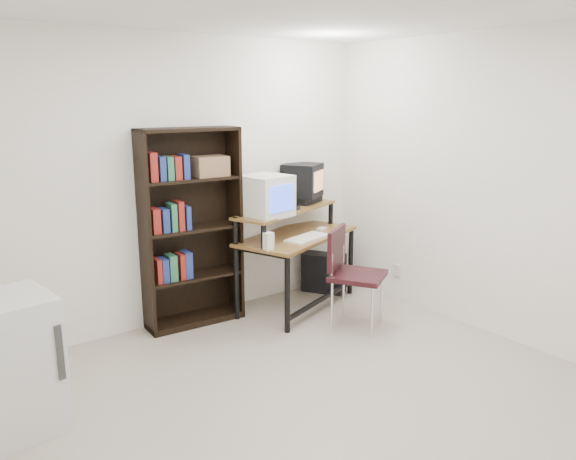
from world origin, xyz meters
TOP-DOWN VIEW (x-y plane):
  - floor at (0.00, 0.00)m, footprint 4.00×4.00m
  - ceiling at (0.00, 0.00)m, footprint 4.00×4.00m
  - back_wall at (0.00, 2.00)m, footprint 4.00×0.01m
  - right_wall at (2.00, 0.00)m, footprint 0.01×4.00m
  - computer_desk at (1.02, 1.62)m, footprint 1.44×1.05m
  - crt_monitor at (0.66, 1.60)m, footprint 0.47×0.47m
  - vcr at (1.33, 1.88)m, footprint 0.43×0.37m
  - crt_tv at (1.30, 1.87)m, footprint 0.49×0.48m
  - cd_spindle at (1.03, 1.64)m, footprint 0.15×0.15m
  - keyboard at (1.00, 1.41)m, footprint 0.51×0.32m
  - mousepad at (1.36, 1.61)m, footprint 0.27×0.25m
  - mouse at (1.35, 1.61)m, footprint 0.11×0.09m
  - desk_speaker at (0.49, 1.32)m, footprint 0.09×0.08m
  - pc_tower at (1.51, 1.76)m, footprint 0.41×0.49m
  - school_chair at (1.09, 0.91)m, footprint 0.62×0.62m
  - bookshelf at (-0.00, 1.86)m, footprint 0.92×0.36m
  - mini_fridge at (-1.72, 0.95)m, footprint 0.57×0.57m
  - wall_outlet at (1.99, 1.15)m, footprint 0.02×0.08m

SIDE VIEW (x-z plane):
  - floor at x=0.00m, z-range -0.01..0.00m
  - pc_tower at x=1.51m, z-range 0.00..0.42m
  - wall_outlet at x=1.99m, z-range 0.24..0.36m
  - mini_fridge at x=-1.72m, z-range 0.00..0.88m
  - school_chair at x=1.09m, z-range 0.11..1.02m
  - computer_desk at x=1.02m, z-range 0.21..1.19m
  - mousepad at x=1.36m, z-range 0.72..0.73m
  - keyboard at x=1.00m, z-range 0.72..0.75m
  - mouse at x=1.35m, z-range 0.73..0.76m
  - desk_speaker at x=0.49m, z-range 0.72..0.89m
  - bookshelf at x=0.00m, z-range 0.02..1.82m
  - cd_spindle at x=1.03m, z-range 0.97..1.02m
  - vcr at x=1.33m, z-range 0.97..1.05m
  - crt_monitor at x=0.66m, z-range 0.97..1.35m
  - crt_tv at x=1.30m, z-range 1.05..1.39m
  - back_wall at x=0.00m, z-range 0.00..2.60m
  - right_wall at x=2.00m, z-range 0.00..2.60m
  - ceiling at x=0.00m, z-range 2.60..2.60m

